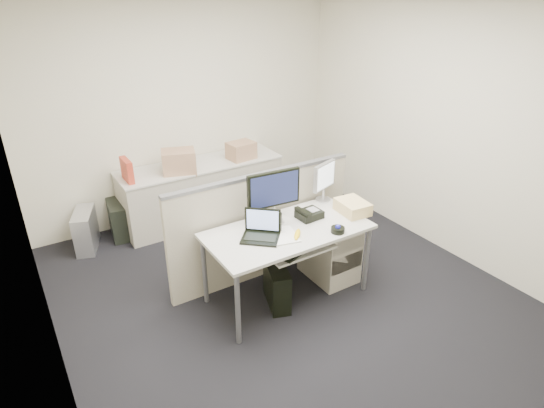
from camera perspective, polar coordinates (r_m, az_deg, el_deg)
floor at (r=4.52m, az=1.84°, el=-11.37°), size 4.00×4.50×0.01m
wall_back at (r=5.77m, az=-10.74°, el=11.63°), size 4.00×0.02×2.70m
wall_left at (r=3.27m, az=-28.33°, el=-2.40°), size 0.02×4.50×2.70m
wall_right at (r=5.19m, az=20.99°, el=8.78°), size 0.02×4.50×2.70m
desk at (r=4.15m, az=1.97°, el=-3.99°), size 1.50×0.75×0.73m
keyboard_tray at (r=4.04m, az=3.39°, el=-5.61°), size 0.62×0.32×0.02m
drawer_pedestal at (r=4.64m, az=7.23°, el=-5.53°), size 0.40×0.55×0.65m
cubicle_partition at (r=4.53m, az=-1.19°, el=-2.87°), size 2.00×0.06×1.10m
back_counter at (r=5.81m, az=-8.74°, el=1.52°), size 2.00×0.60×0.72m
monitor_main at (r=4.11m, az=0.20°, el=0.81°), size 0.53×0.24×0.51m
monitor_small at (r=4.61m, az=6.53°, el=2.74°), size 0.36×0.26×0.40m
laptop at (r=3.90m, az=-1.49°, el=-2.92°), size 0.40×0.39×0.24m
trackball at (r=4.10m, az=8.25°, el=-3.23°), size 0.13×0.13×0.05m
desk_phone at (r=4.31m, az=4.71°, el=-1.31°), size 0.23×0.19×0.07m
paper_stack at (r=4.00m, az=1.39°, el=-3.98°), size 0.30×0.34×0.01m
sticky_pad at (r=4.03m, az=2.04°, el=-3.79°), size 0.10×0.10×0.01m
travel_mug at (r=4.04m, az=0.67°, el=-2.41°), size 0.10×0.10×0.17m
banana at (r=4.00m, az=3.19°, el=-3.81°), size 0.17×0.18×0.04m
cellphone at (r=4.19m, az=-1.25°, el=-2.52°), size 0.10×0.12×0.01m
manila_folders at (r=4.45m, az=10.07°, el=-0.36°), size 0.27×0.34×0.12m
keyboard at (r=3.98m, az=3.14°, el=-5.80°), size 0.42×0.27×0.02m
pc_tower_desk at (r=4.30m, az=0.62°, el=-10.15°), size 0.31×0.47×0.40m
pc_tower_spare_dark at (r=5.68m, az=-18.75°, el=-1.86°), size 0.24×0.48×0.43m
pc_tower_spare_silver at (r=5.55m, az=-22.34°, el=-3.04°), size 0.35×0.52×0.45m
cardboard_box_left at (r=5.41m, az=-11.61°, el=5.17°), size 0.45×0.39×0.28m
cardboard_box_right at (r=5.75m, az=-3.89°, el=6.62°), size 0.35×0.29×0.23m
red_binder at (r=5.31m, az=-17.73°, el=3.97°), size 0.07×0.29×0.27m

